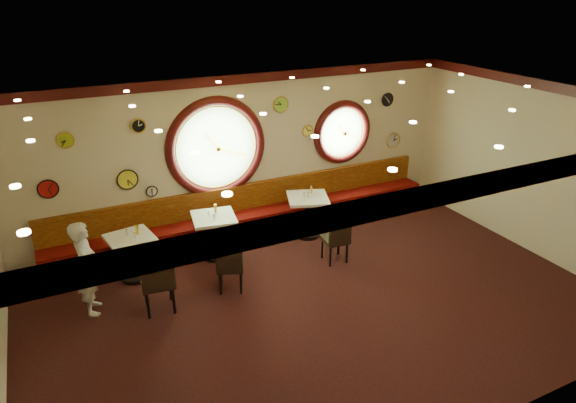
{
  "coord_description": "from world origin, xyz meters",
  "views": [
    {
      "loc": [
        -3.49,
        -6.01,
        4.8
      ],
      "look_at": [
        -0.15,
        0.8,
        1.5
      ],
      "focal_mm": 32.0,
      "sensor_mm": 36.0,
      "label": 1
    }
  ],
  "objects_px": {
    "condiment_c_salt": "(304,194)",
    "condiment_a_pepper": "(135,235)",
    "condiment_b_salt": "(209,213)",
    "waiter": "(87,268)",
    "condiment_a_salt": "(127,232)",
    "chair_a": "(157,275)",
    "table_a": "(132,253)",
    "table_b": "(215,232)",
    "condiment_b_bottle": "(215,208)",
    "condiment_a_bottle": "(137,230)",
    "chair_b": "(230,261)",
    "condiment_c_pepper": "(308,195)",
    "chair_c": "(338,234)",
    "table_c": "(308,211)",
    "condiment_c_bottle": "(311,189)",
    "condiment_b_pepper": "(214,216)"
  },
  "relations": [
    {
      "from": "table_b",
      "to": "condiment_a_salt",
      "type": "xyz_separation_m",
      "value": [
        -1.54,
        -0.01,
        0.34
      ]
    },
    {
      "from": "table_c",
      "to": "condiment_b_salt",
      "type": "height_order",
      "value": "condiment_b_salt"
    },
    {
      "from": "waiter",
      "to": "condiment_a_salt",
      "type": "bearing_deg",
      "value": -35.46
    },
    {
      "from": "condiment_a_pepper",
      "to": "condiment_b_pepper",
      "type": "distance_m",
      "value": 1.42
    },
    {
      "from": "table_b",
      "to": "condiment_c_bottle",
      "type": "height_order",
      "value": "condiment_c_bottle"
    },
    {
      "from": "condiment_a_pepper",
      "to": "condiment_c_bottle",
      "type": "height_order",
      "value": "condiment_c_bottle"
    },
    {
      "from": "table_c",
      "to": "condiment_c_salt",
      "type": "distance_m",
      "value": 0.37
    },
    {
      "from": "chair_b",
      "to": "condiment_a_pepper",
      "type": "distance_m",
      "value": 1.68
    },
    {
      "from": "table_b",
      "to": "chair_b",
      "type": "distance_m",
      "value": 1.23
    },
    {
      "from": "condiment_a_bottle",
      "to": "condiment_b_bottle",
      "type": "relative_size",
      "value": 1.08
    },
    {
      "from": "condiment_a_salt",
      "to": "condiment_a_bottle",
      "type": "xyz_separation_m",
      "value": [
        0.17,
        -0.04,
        0.03
      ]
    },
    {
      "from": "condiment_b_bottle",
      "to": "condiment_c_pepper",
      "type": "bearing_deg",
      "value": -4.53
    },
    {
      "from": "condiment_b_salt",
      "to": "waiter",
      "type": "xyz_separation_m",
      "value": [
        -2.21,
        -0.86,
        -0.12
      ]
    },
    {
      "from": "condiment_c_salt",
      "to": "condiment_a_pepper",
      "type": "xyz_separation_m",
      "value": [
        -3.32,
        -0.24,
        -0.04
      ]
    },
    {
      "from": "table_b",
      "to": "chair_b",
      "type": "relative_size",
      "value": 1.38
    },
    {
      "from": "table_c",
      "to": "condiment_a_salt",
      "type": "distance_m",
      "value": 3.5
    },
    {
      "from": "condiment_b_salt",
      "to": "condiment_a_pepper",
      "type": "xyz_separation_m",
      "value": [
        -1.37,
        -0.26,
        -0.03
      ]
    },
    {
      "from": "chair_a",
      "to": "table_a",
      "type": "bearing_deg",
      "value": 104.93
    },
    {
      "from": "table_b",
      "to": "chair_a",
      "type": "bearing_deg",
      "value": -135.99
    },
    {
      "from": "table_a",
      "to": "condiment_a_bottle",
      "type": "relative_size",
      "value": 4.84
    },
    {
      "from": "condiment_c_pepper",
      "to": "condiment_a_bottle",
      "type": "xyz_separation_m",
      "value": [
        -3.32,
        -0.05,
        -0.01
      ]
    },
    {
      "from": "condiment_b_salt",
      "to": "waiter",
      "type": "distance_m",
      "value": 2.37
    },
    {
      "from": "table_c",
      "to": "chair_b",
      "type": "height_order",
      "value": "chair_b"
    },
    {
      "from": "condiment_c_pepper",
      "to": "chair_a",
      "type": "bearing_deg",
      "value": -158.55
    },
    {
      "from": "chair_c",
      "to": "condiment_b_salt",
      "type": "bearing_deg",
      "value": 151.65
    },
    {
      "from": "condiment_b_pepper",
      "to": "table_c",
      "type": "bearing_deg",
      "value": 2.58
    },
    {
      "from": "table_a",
      "to": "table_b",
      "type": "bearing_deg",
      "value": 3.86
    },
    {
      "from": "condiment_a_pepper",
      "to": "condiment_b_pepper",
      "type": "height_order",
      "value": "condiment_b_pepper"
    },
    {
      "from": "condiment_a_pepper",
      "to": "condiment_c_pepper",
      "type": "height_order",
      "value": "condiment_c_pepper"
    },
    {
      "from": "table_b",
      "to": "table_c",
      "type": "height_order",
      "value": "table_c"
    },
    {
      "from": "condiment_a_bottle",
      "to": "condiment_b_bottle",
      "type": "xyz_separation_m",
      "value": [
        1.46,
        0.2,
        0.02
      ]
    },
    {
      "from": "chair_c",
      "to": "condiment_c_salt",
      "type": "bearing_deg",
      "value": 95.83
    },
    {
      "from": "table_a",
      "to": "condiment_a_salt",
      "type": "xyz_separation_m",
      "value": [
        -0.03,
        0.09,
        0.35
      ]
    },
    {
      "from": "table_b",
      "to": "chair_a",
      "type": "relative_size",
      "value": 1.2
    },
    {
      "from": "chair_b",
      "to": "chair_c",
      "type": "relative_size",
      "value": 1.0
    },
    {
      "from": "condiment_c_pepper",
      "to": "condiment_b_bottle",
      "type": "bearing_deg",
      "value": 175.47
    },
    {
      "from": "chair_b",
      "to": "condiment_a_pepper",
      "type": "xyz_separation_m",
      "value": [
        -1.28,
        1.04,
        0.27
      ]
    },
    {
      "from": "condiment_c_salt",
      "to": "condiment_b_pepper",
      "type": "height_order",
      "value": "condiment_c_salt"
    },
    {
      "from": "table_b",
      "to": "condiment_b_bottle",
      "type": "bearing_deg",
      "value": 59.53
    },
    {
      "from": "table_a",
      "to": "condiment_c_pepper",
      "type": "distance_m",
      "value": 3.48
    },
    {
      "from": "condiment_a_pepper",
      "to": "waiter",
      "type": "height_order",
      "value": "waiter"
    },
    {
      "from": "table_a",
      "to": "waiter",
      "type": "height_order",
      "value": "waiter"
    },
    {
      "from": "condiment_b_salt",
      "to": "waiter",
      "type": "height_order",
      "value": "waiter"
    },
    {
      "from": "table_b",
      "to": "chair_c",
      "type": "distance_m",
      "value": 2.26
    },
    {
      "from": "condiment_a_salt",
      "to": "chair_a",
      "type": "bearing_deg",
      "value": -80.95
    },
    {
      "from": "table_c",
      "to": "condiment_a_salt",
      "type": "xyz_separation_m",
      "value": [
        -3.49,
        -0.02,
        0.33
      ]
    },
    {
      "from": "table_b",
      "to": "condiment_b_salt",
      "type": "xyz_separation_m",
      "value": [
        -0.06,
        0.09,
        0.36
      ]
    },
    {
      "from": "chair_b",
      "to": "condiment_b_pepper",
      "type": "xyz_separation_m",
      "value": [
        0.13,
        1.14,
        0.3
      ]
    },
    {
      "from": "table_a",
      "to": "table_c",
      "type": "height_order",
      "value": "table_c"
    },
    {
      "from": "table_b",
      "to": "condiment_c_bottle",
      "type": "distance_m",
      "value": 2.15
    }
  ]
}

